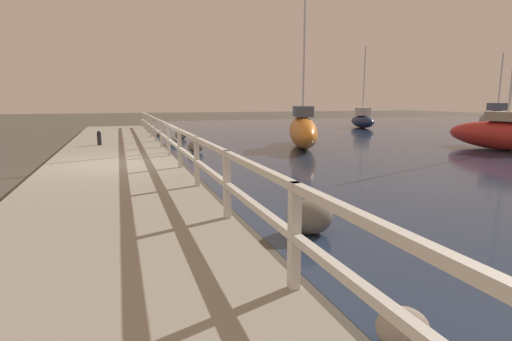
{
  "coord_description": "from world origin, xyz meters",
  "views": [
    {
      "loc": [
        0.24,
        -12.02,
        2.09
      ],
      "look_at": [
        3.66,
        -2.02,
        0.24
      ],
      "focal_mm": 28.0,
      "sensor_mm": 36.0,
      "label": 1
    }
  ],
  "objects_px": {
    "sailboat_gray": "(496,120)",
    "sailboat_red": "(506,134)",
    "mooring_bollard": "(99,138)",
    "sailboat_orange": "(303,130)",
    "sailboat_navy": "(362,120)"
  },
  "relations": [
    {
      "from": "sailboat_navy",
      "to": "sailboat_orange",
      "type": "bearing_deg",
      "value": -119.55
    },
    {
      "from": "sailboat_orange",
      "to": "sailboat_red",
      "type": "relative_size",
      "value": 1.12
    },
    {
      "from": "mooring_bollard",
      "to": "sailboat_red",
      "type": "height_order",
      "value": "sailboat_red"
    },
    {
      "from": "sailboat_navy",
      "to": "sailboat_gray",
      "type": "xyz_separation_m",
      "value": [
        6.4,
        -6.37,
        0.19
      ]
    },
    {
      "from": "sailboat_orange",
      "to": "sailboat_navy",
      "type": "height_order",
      "value": "sailboat_orange"
    },
    {
      "from": "mooring_bollard",
      "to": "sailboat_orange",
      "type": "xyz_separation_m",
      "value": [
        8.63,
        -0.98,
        0.18
      ]
    },
    {
      "from": "sailboat_gray",
      "to": "sailboat_red",
      "type": "bearing_deg",
      "value": -119.24
    },
    {
      "from": "sailboat_orange",
      "to": "sailboat_gray",
      "type": "height_order",
      "value": "sailboat_orange"
    },
    {
      "from": "sailboat_orange",
      "to": "sailboat_red",
      "type": "bearing_deg",
      "value": -7.08
    },
    {
      "from": "sailboat_gray",
      "to": "mooring_bollard",
      "type": "bearing_deg",
      "value": -154.01
    },
    {
      "from": "mooring_bollard",
      "to": "sailboat_red",
      "type": "bearing_deg",
      "value": -16.68
    },
    {
      "from": "mooring_bollard",
      "to": "sailboat_gray",
      "type": "bearing_deg",
      "value": 7.29
    },
    {
      "from": "sailboat_red",
      "to": "mooring_bollard",
      "type": "bearing_deg",
      "value": 158.26
    },
    {
      "from": "mooring_bollard",
      "to": "sailboat_orange",
      "type": "bearing_deg",
      "value": -6.47
    },
    {
      "from": "sailboat_orange",
      "to": "sailboat_navy",
      "type": "relative_size",
      "value": 1.3
    }
  ]
}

